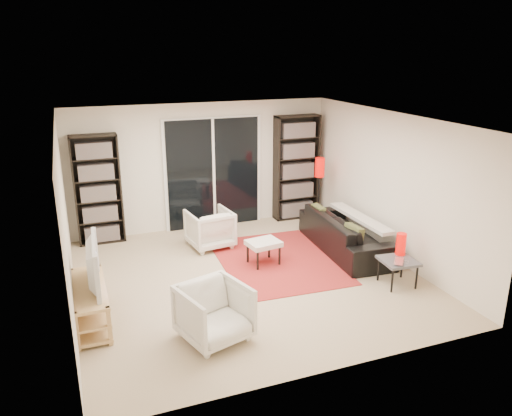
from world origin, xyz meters
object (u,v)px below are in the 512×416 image
object	(u,v)px
bookshelf_left	(98,190)
armchair_front	(214,313)
ottoman	(264,244)
armchair_back	(210,228)
tv_stand	(90,304)
floor_lamp	(319,175)
side_table	(398,262)
bookshelf_right	(296,168)
sofa	(346,233)

from	to	relation	value
bookshelf_left	armchair_front	world-z (taller)	bookshelf_left
bookshelf_left	ottoman	xyz separation A→B (m)	(2.36, -1.95, -0.63)
armchair_back	armchair_front	distance (m)	2.96
ottoman	tv_stand	bearing A→B (deg)	-162.04
tv_stand	armchair_back	bearing A→B (deg)	42.15
floor_lamp	side_table	bearing A→B (deg)	-92.62
side_table	floor_lamp	xyz separation A→B (m)	(0.13, 2.75, 0.67)
bookshelf_left	tv_stand	bearing A→B (deg)	-97.38
bookshelf_left	floor_lamp	distance (m)	4.10
bookshelf_right	ottoman	xyz separation A→B (m)	(-1.49, -1.95, -0.71)
ottoman	armchair_front	bearing A→B (deg)	-126.81
bookshelf_left	bookshelf_right	distance (m)	3.85
ottoman	sofa	bearing A→B (deg)	1.35
bookshelf_left	sofa	size ratio (longest dim) A/B	0.89
bookshelf_left	bookshelf_right	xyz separation A→B (m)	(3.85, -0.00, 0.07)
side_table	ottoman	bearing A→B (deg)	138.47
sofa	armchair_front	distance (m)	3.44
bookshelf_right	floor_lamp	size ratio (longest dim) A/B	1.55
ottoman	floor_lamp	size ratio (longest dim) A/B	0.41
bookshelf_right	bookshelf_left	bearing A→B (deg)	180.00
bookshelf_right	armchair_front	xyz separation A→B (m)	(-2.85, -3.77, -0.70)
sofa	armchair_front	bearing A→B (deg)	126.60
tv_stand	sofa	world-z (taller)	sofa
bookshelf_left	ottoman	distance (m)	3.13
armchair_front	tv_stand	bearing A→B (deg)	129.15
armchair_front	side_table	bearing A→B (deg)	-8.35
armchair_back	ottoman	distance (m)	1.20
armchair_front	sofa	bearing A→B (deg)	15.99
armchair_back	tv_stand	bearing A→B (deg)	35.01
bookshelf_right	armchair_back	xyz separation A→B (m)	(-2.09, -0.91, -0.71)
tv_stand	ottoman	size ratio (longest dim) A/B	2.36
ottoman	floor_lamp	distance (m)	2.28
armchair_back	ottoman	bearing A→B (deg)	112.80
bookshelf_left	ottoman	world-z (taller)	bookshelf_left
tv_stand	side_table	bearing A→B (deg)	-6.73
bookshelf_left	tv_stand	xyz separation A→B (m)	(-0.37, -2.84, -0.71)
tv_stand	armchair_back	size ratio (longest dim) A/B	1.79
armchair_back	side_table	xyz separation A→B (m)	(2.17, -2.43, 0.02)
bookshelf_left	tv_stand	distance (m)	2.95
tv_stand	floor_lamp	size ratio (longest dim) A/B	0.97
sofa	tv_stand	bearing A→B (deg)	106.19
armchair_front	bookshelf_right	bearing A→B (deg)	36.33
sofa	side_table	bearing A→B (deg)	-174.71
armchair_front	floor_lamp	size ratio (longest dim) A/B	0.56
bookshelf_right	armchair_front	bearing A→B (deg)	-127.07
bookshelf_left	armchair_front	distance (m)	3.95
tv_stand	armchair_front	distance (m)	1.66
sofa	floor_lamp	world-z (taller)	floor_lamp
tv_stand	floor_lamp	bearing A→B (deg)	26.85
tv_stand	ottoman	xyz separation A→B (m)	(2.73, 0.88, 0.08)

